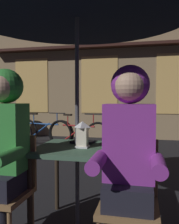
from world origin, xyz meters
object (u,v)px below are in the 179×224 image
Objects in this scene: lantern at (82,134)px; bicycle_second at (43,132)px; chair_left at (6,184)px; person_right_hooded at (129,146)px; bicycle_third at (78,134)px; bicycle_nearest at (3,132)px; cafe_table at (77,158)px; book at (82,142)px; person_left_hooded at (1,141)px; potted_plant at (19,120)px; chair_right at (129,195)px.

lantern is 0.14× the size of bicycle_second.
chair_left is (-0.53, -0.35, -0.37)m from lantern.
chair_left is 1.03m from person_right_hooded.
person_right_hooded is at bearing -69.74° from bicycle_third.
chair_left is at bearing -57.37° from bicycle_nearest.
cafe_table is 0.44× the size of bicycle_second.
book is at bearing -73.93° from bicycle_third.
person_left_hooded is at bearing 180.00° from person_right_hooded.
person_left_hooded is at bearing -142.71° from lantern.
bicycle_nearest is 8.35× the size of book.
potted_plant is (-3.09, 4.34, -0.21)m from book.
cafe_table is 4.40m from bicycle_nearest.
person_right_hooded is (0.43, -0.41, -0.01)m from lantern.
bicycle_second reaches higher than cafe_table.
lantern reaches higher than potted_plant.
chair_left is at bearing -146.78° from lantern.
book is at bearing -47.92° from bicycle_nearest.
person_left_hooded is at bearing -62.17° from potted_plant.
bicycle_second is at bearing 120.93° from chair_right.
person_left_hooded is 3.82m from bicycle_third.
bicycle_nearest is (-2.37, 3.70, -0.14)m from chair_left.
person_right_hooded is (0.48, -0.43, 0.21)m from cafe_table.
person_left_hooded is 4.26m from bicycle_second.
bicycle_third reaches higher than cafe_table.
book is 5.33m from potted_plant.
book is (0.00, 0.17, 0.11)m from cafe_table.
potted_plant is at bearing 101.28° from bicycle_nearest.
potted_plant is (-3.57, 4.88, 0.05)m from chair_right.
bicycle_third is (-1.39, 3.76, -0.50)m from person_right_hooded.
person_right_hooded is 0.85× the size of bicycle_third.
person_left_hooded is 0.96m from person_right_hooded.
potted_plant is (-3.14, 4.53, -0.32)m from lantern.
cafe_table is 0.23m from lantern.
lantern is 0.74m from chair_left.
bicycle_nearest is at bearing 130.89° from lantern.
chair_left is at bearing -61.90° from potted_plant.
bicycle_third is 8.22× the size of book.
bicycle_nearest is at bearing 131.97° from chair_right.
lantern is 0.25× the size of potted_plant.
chair_right is at bearing -59.07° from bicycle_second.
bicycle_nearest is at bearing -166.58° from bicycle_second.
lantern reaches higher than bicycle_third.
person_left_hooded reaches higher than lantern.
cafe_table is 0.85× the size of chair_right.
book is (1.88, -3.39, 0.41)m from bicycle_second.
potted_plant is at bearing 151.68° from bicycle_third.
chair_left is at bearing -83.39° from bicycle_third.
bicycle_second is 1.81× the size of potted_plant.
cafe_table is 0.80× the size of potted_plant.
bicycle_nearest is (-2.85, 3.33, -0.29)m from cafe_table.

